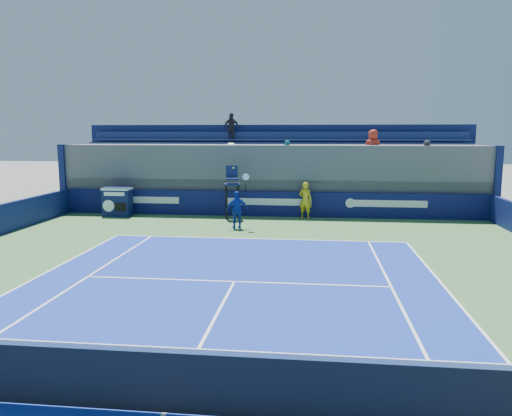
# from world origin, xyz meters

# --- Properties ---
(ground) EXTENTS (120.00, 120.00, 0.00)m
(ground) POSITION_xyz_m (0.00, 0.00, 0.00)
(ground) COLOR slate
(ground) RESTS_ON ground
(apron) EXTENTS (20.00, 34.00, 0.01)m
(apron) POSITION_xyz_m (0.00, 0.00, 0.01)
(apron) COLOR #3E6B37
(apron) RESTS_ON ground
(court_surface) EXTENTS (10.97, 23.77, 0.01)m
(court_surface) POSITION_xyz_m (0.00, 0.00, 0.01)
(court_surface) COLOR #132C99
(court_surface) RESTS_ON apron
(ball_person) EXTENTS (0.72, 0.58, 1.71)m
(ball_person) POSITION_xyz_m (1.71, 16.72, 0.87)
(ball_person) COLOR gold
(ball_person) RESTS_ON apron
(court_lines) EXTENTS (11.04, 23.84, 0.00)m
(court_lines) POSITION_xyz_m (0.00, 0.00, 0.02)
(court_lines) COLOR white
(court_lines) RESTS_ON court_surface
(tennis_net) EXTENTS (11.65, 0.08, 1.10)m
(tennis_net) POSITION_xyz_m (0.00, 0.00, 0.56)
(tennis_net) COLOR black
(tennis_net) RESTS_ON ground
(back_hoarding) EXTENTS (20.40, 0.21, 1.20)m
(back_hoarding) POSITION_xyz_m (0.00, 17.10, 0.60)
(back_hoarding) COLOR #0C1048
(back_hoarding) RESTS_ON ground
(match_clock) EXTENTS (1.32, 0.74, 1.40)m
(match_clock) POSITION_xyz_m (-7.24, 16.34, 0.74)
(match_clock) COLOR #0E1546
(match_clock) RESTS_ON ground
(umpire_chair) EXTENTS (0.84, 0.84, 2.48)m
(umpire_chair) POSITION_xyz_m (-1.64, 16.19, 1.53)
(umpire_chair) COLOR black
(umpire_chair) RESTS_ON ground
(tennis_player) EXTENTS (1.02, 0.63, 2.57)m
(tennis_player) POSITION_xyz_m (-1.05, 13.87, 0.80)
(tennis_player) COLOR #1330A1
(tennis_player) RESTS_ON apron
(stadium_seating) EXTENTS (21.00, 4.05, 5.02)m
(stadium_seating) POSITION_xyz_m (0.00, 19.15, 1.84)
(stadium_seating) COLOR #55555A
(stadium_seating) RESTS_ON ground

